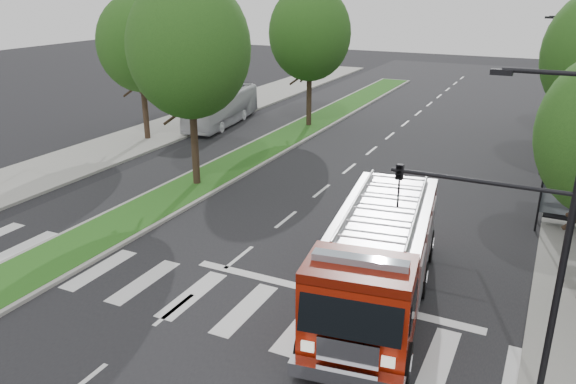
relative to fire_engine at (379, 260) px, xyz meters
The scene contains 10 objects.
ground 5.88m from the fire_engine, behind, with size 140.00×140.00×0.00m, color black.
sidewalk_left 22.91m from the fire_engine, 151.50° to the left, with size 5.00×80.00×0.15m, color gray.
median 22.23m from the fire_engine, 121.51° to the left, with size 3.00×50.00×0.15m.
tree_median_near 14.48m from the fire_engine, 149.21° to the left, with size 5.80×5.80×10.16m.
tree_median_far 24.41m from the fire_engine, 119.01° to the left, with size 5.60×5.60×9.72m.
tree_left_mid 23.91m from the fire_engine, 146.62° to the left, with size 5.20×5.20×9.16m.
streetlight_right_near 5.70m from the fire_engine, 32.82° to the right, with size 4.08×0.22×8.00m.
streetlight_right_far 21.64m from the fire_engine, 77.19° to the left, with size 2.11×0.20×8.00m.
fire_engine is the anchor object (origin of this frame).
city_bus 25.83m from the fire_engine, 132.95° to the left, with size 2.12×9.05×2.52m, color silver.
Camera 1 is at (9.85, -16.13, 9.56)m, focal length 35.00 mm.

